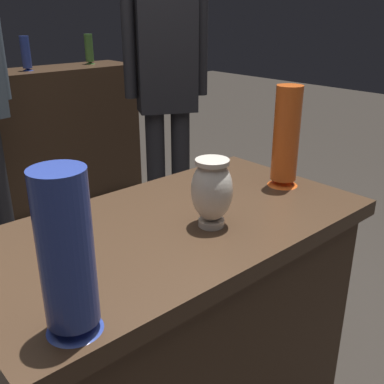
{
  "coord_description": "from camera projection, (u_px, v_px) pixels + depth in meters",
  "views": [
    {
      "loc": [
        -0.76,
        -0.93,
        1.38
      ],
      "look_at": [
        0.03,
        -0.05,
        0.9
      ],
      "focal_mm": 42.47,
      "sensor_mm": 36.0,
      "label": 1
    }
  ],
  "objects": [
    {
      "name": "shelf_vase_right",
      "position": [
        26.0,
        54.0,
        3.04
      ],
      "size": [
        0.07,
        0.07,
        0.22
      ],
      "color": "#2D429E",
      "rests_on": "back_display_shelf"
    },
    {
      "name": "visitor_near_right",
      "position": [
        167.0,
        81.0,
        2.52
      ],
      "size": [
        0.43,
        0.31,
        1.7
      ],
      "rotation": [
        0.0,
        0.0,
        2.67
      ],
      "color": "#232328",
      "rests_on": "ground_plane"
    },
    {
      "name": "vase_tall_behind",
      "position": [
        286.0,
        138.0,
        1.55
      ],
      "size": [
        0.11,
        0.11,
        0.35
      ],
      "color": "#E55B1E",
      "rests_on": "display_plinth"
    },
    {
      "name": "vase_left_accent",
      "position": [
        67.0,
        256.0,
        0.83
      ],
      "size": [
        0.11,
        0.11,
        0.33
      ],
      "color": "#2D429E",
      "rests_on": "display_plinth"
    },
    {
      "name": "shelf_vase_far_right",
      "position": [
        89.0,
        50.0,
        3.41
      ],
      "size": [
        0.08,
        0.08,
        0.22
      ],
      "color": "#477A38",
      "rests_on": "back_display_shelf"
    },
    {
      "name": "display_plinth",
      "position": [
        175.0,
        331.0,
        1.48
      ],
      "size": [
        1.2,
        0.64,
        0.8
      ],
      "color": "#422D1E",
      "rests_on": "ground_plane"
    },
    {
      "name": "vase_centerpiece",
      "position": [
        212.0,
        191.0,
        1.27
      ],
      "size": [
        0.12,
        0.12,
        0.2
      ],
      "color": "silver",
      "rests_on": "display_plinth"
    }
  ]
}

